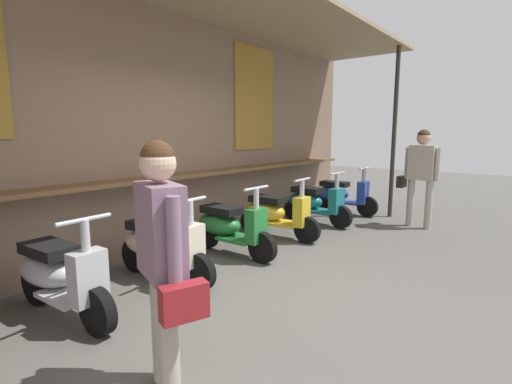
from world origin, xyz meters
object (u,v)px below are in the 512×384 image
Objects in this scene: scooter_yellow at (274,213)px; scooter_blue at (340,195)px; scooter_silver at (58,274)px; scooter_cream at (160,246)px; shopper_browsing at (421,168)px; scooter_green at (228,226)px; scooter_teal at (313,202)px; shopper_with_handbag at (162,248)px.

scooter_blue is (2.30, 0.00, 0.00)m from scooter_yellow.
scooter_blue is at bearing 86.33° from scooter_silver.
scooter_cream is 1.00× the size of scooter_yellow.
scooter_silver is 1.00× the size of scooter_yellow.
scooter_silver is 0.83× the size of shopper_browsing.
scooter_yellow is at bearing 90.05° from scooter_green.
scooter_green is 1.06m from scooter_yellow.
shopper_browsing is (4.29, -1.59, 0.65)m from scooter_cream.
scooter_teal is at bearing -93.49° from scooter_blue.
scooter_teal is 4.87m from shopper_with_handbag.
shopper_with_handbag is (-5.67, -1.59, 0.57)m from scooter_blue.
scooter_yellow is 0.88× the size of shopper_with_handbag.
scooter_silver is at bearing -93.49° from scooter_blue.
scooter_silver is 2.24m from scooter_green.
scooter_teal is at bearing 86.33° from scooter_silver.
scooter_yellow is 2.71m from shopper_browsing.
scooter_yellow is at bearing -33.97° from shopper_browsing.
shopper_with_handbag reaches higher than scooter_blue.
scooter_green is at bearing -23.53° from shopper_browsing.
scooter_silver is 4.50m from scooter_teal.
scooter_silver and scooter_teal have the same top height.
scooter_teal is at bearing 85.78° from scooter_yellow.
scooter_cream is 0.83× the size of shopper_browsing.
shopper_with_handbag is at bearing -68.94° from scooter_yellow.
scooter_silver is 5.60m from scooter_blue.
scooter_cream and scooter_teal have the same top height.
scooter_cream is 4.62m from shopper_browsing.
shopper_with_handbag is 5.46m from shopper_browsing.
scooter_teal is 1.00× the size of scooter_blue.
scooter_cream is 1.00× the size of scooter_green.
shopper_with_handbag reaches higher than scooter_cream.
scooter_blue is (3.36, -0.00, 0.00)m from scooter_green.
scooter_yellow is at bearing 45.28° from shopper_with_handbag.
scooter_cream is at bearing -86.10° from scooter_teal.
scooter_blue is 5.91m from shopper_with_handbag.
scooter_blue is 0.88× the size of shopper_with_handbag.
scooter_green is at bearing 54.59° from shopper_with_handbag.
scooter_silver is at bearing -94.28° from scooter_cream.
scooter_green and scooter_yellow have the same top height.
scooter_green is (2.24, 0.00, 0.00)m from scooter_silver.
shopper_browsing is (2.09, -1.59, 0.65)m from scooter_yellow.
scooter_green is 3.59m from shopper_browsing.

